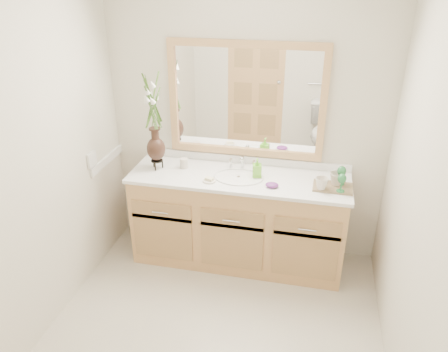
% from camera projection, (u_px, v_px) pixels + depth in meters
% --- Properties ---
extents(floor, '(2.60, 2.60, 0.00)m').
position_uv_depth(floor, '(211.00, 342.00, 3.11)').
color(floor, beige).
rests_on(floor, ground).
extents(wall_back, '(2.40, 0.02, 2.40)m').
position_uv_depth(wall_back, '(246.00, 123.00, 3.72)').
color(wall_back, silver).
rests_on(wall_back, floor).
extents(wall_left, '(0.02, 2.60, 2.40)m').
position_uv_depth(wall_left, '(28.00, 175.00, 2.82)').
color(wall_left, silver).
rests_on(wall_left, floor).
extents(wall_right, '(0.02, 2.60, 2.40)m').
position_uv_depth(wall_right, '(423.00, 217.00, 2.35)').
color(wall_right, silver).
rests_on(wall_right, floor).
extents(vanity, '(1.80, 0.55, 0.80)m').
position_uv_depth(vanity, '(238.00, 220.00, 3.83)').
color(vanity, tan).
rests_on(vanity, floor).
extents(counter, '(1.84, 0.57, 0.03)m').
position_uv_depth(counter, '(239.00, 178.00, 3.64)').
color(counter, white).
rests_on(counter, vanity).
extents(sink, '(0.38, 0.34, 0.23)m').
position_uv_depth(sink, '(238.00, 183.00, 3.64)').
color(sink, white).
rests_on(sink, counter).
extents(mirror, '(1.32, 0.04, 0.97)m').
position_uv_depth(mirror, '(246.00, 100.00, 3.61)').
color(mirror, white).
rests_on(mirror, wall_back).
extents(switch_plate, '(0.02, 0.12, 0.12)m').
position_uv_depth(switch_plate, '(92.00, 159.00, 3.58)').
color(switch_plate, white).
rests_on(switch_plate, wall_left).
extents(flower_vase, '(0.19, 0.19, 0.76)m').
position_uv_depth(flower_vase, '(153.00, 111.00, 3.55)').
color(flower_vase, black).
rests_on(flower_vase, counter).
extents(tumbler, '(0.07, 0.07, 0.09)m').
position_uv_depth(tumbler, '(184.00, 163.00, 3.77)').
color(tumbler, beige).
rests_on(tumbler, counter).
extents(soap_dish, '(0.11, 0.11, 0.03)m').
position_uv_depth(soap_dish, '(209.00, 180.00, 3.55)').
color(soap_dish, beige).
rests_on(soap_dish, counter).
extents(soap_bottle, '(0.08, 0.08, 0.14)m').
position_uv_depth(soap_bottle, '(257.00, 169.00, 3.60)').
color(soap_bottle, '#6FCF30').
rests_on(soap_bottle, counter).
extents(purple_dish, '(0.13, 0.12, 0.04)m').
position_uv_depth(purple_dish, '(272.00, 185.00, 3.45)').
color(purple_dish, '#662674').
rests_on(purple_dish, counter).
extents(tray, '(0.31, 0.21, 0.02)m').
position_uv_depth(tray, '(333.00, 187.00, 3.44)').
color(tray, brown).
rests_on(tray, counter).
extents(mug_left, '(0.11, 0.11, 0.10)m').
position_uv_depth(mug_left, '(322.00, 183.00, 3.38)').
color(mug_left, beige).
rests_on(mug_left, tray).
extents(mug_right, '(0.15, 0.14, 0.11)m').
position_uv_depth(mug_right, '(336.00, 178.00, 3.44)').
color(mug_right, beige).
rests_on(mug_right, tray).
extents(goblet_front, '(0.07, 0.07, 0.15)m').
position_uv_depth(goblet_front, '(342.00, 180.00, 3.32)').
color(goblet_front, '#27763B').
rests_on(goblet_front, tray).
extents(goblet_back, '(0.07, 0.07, 0.15)m').
position_uv_depth(goblet_back, '(342.00, 172.00, 3.43)').
color(goblet_back, '#27763B').
rests_on(goblet_back, tray).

